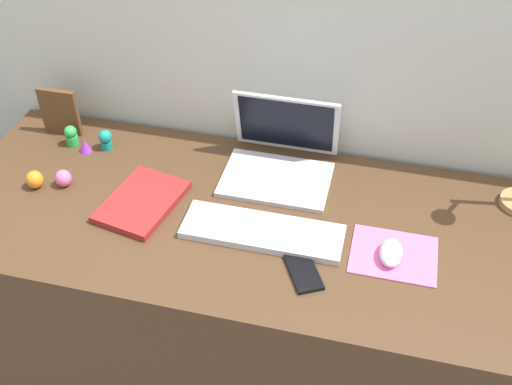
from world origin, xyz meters
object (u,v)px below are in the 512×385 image
object	(u,v)px
cell_phone	(303,271)
toy_figurine_green	(71,135)
laptop	(281,154)
notebook_pad	(142,202)
keyboard	(262,232)
mouse	(391,253)
toy_figurine_purple	(85,146)
toy_figurine_teal	(105,139)
picture_frame	(60,112)
toy_figurine_orange	(35,180)
toy_figurine_pink	(63,178)

from	to	relation	value
cell_phone	toy_figurine_green	size ratio (longest dim) A/B	1.98
laptop	notebook_pad	size ratio (longest dim) A/B	1.25
notebook_pad	keyboard	bearing A→B (deg)	5.28
mouse	toy_figurine_green	world-z (taller)	toy_figurine_green
toy_figurine_purple	toy_figurine_teal	distance (m)	0.06
mouse	picture_frame	world-z (taller)	picture_frame
picture_frame	toy_figurine_orange	size ratio (longest dim) A/B	2.90
notebook_pad	toy_figurine_pink	bearing A→B (deg)	-174.82
toy_figurine_pink	toy_figurine_purple	bearing A→B (deg)	94.64
keyboard	picture_frame	size ratio (longest dim) A/B	2.73
notebook_pad	toy_figurine_purple	world-z (taller)	toy_figurine_purple
picture_frame	toy_figurine_green	bearing A→B (deg)	-43.15
laptop	mouse	distance (m)	0.44
cell_phone	toy_figurine_pink	xyz separation A→B (m)	(-0.71, 0.16, 0.02)
keyboard	toy_figurine_teal	bearing A→B (deg)	155.24
toy_figurine_orange	cell_phone	bearing A→B (deg)	-10.05
cell_phone	notebook_pad	size ratio (longest dim) A/B	0.53
toy_figurine_green	toy_figurine_teal	world-z (taller)	toy_figurine_green
toy_figurine_purple	toy_figurine_green	size ratio (longest dim) A/B	0.64
notebook_pad	picture_frame	world-z (taller)	picture_frame
toy_figurine_green	toy_figurine_pink	xyz separation A→B (m)	(0.07, -0.18, -0.01)
picture_frame	toy_figurine_teal	distance (m)	0.17
laptop	toy_figurine_pink	xyz separation A→B (m)	(-0.57, -0.21, -0.03)
toy_figurine_orange	toy_figurine_pink	xyz separation A→B (m)	(0.07, 0.03, -0.00)
toy_figurine_pink	cell_phone	bearing A→B (deg)	-13.05
laptop	toy_figurine_orange	xyz separation A→B (m)	(-0.64, -0.24, -0.03)
mouse	notebook_pad	world-z (taller)	mouse
toy_figurine_orange	toy_figurine_pink	distance (m)	0.08
keyboard	cell_phone	size ratio (longest dim) A/B	3.20
cell_phone	toy_figurine_pink	bearing A→B (deg)	138.65
toy_figurine_purple	toy_figurine_pink	size ratio (longest dim) A/B	0.83
toy_figurine_purple	toy_figurine_green	bearing A→B (deg)	156.49
keyboard	mouse	bearing A→B (deg)	-1.26
toy_figurine_purple	toy_figurine_orange	bearing A→B (deg)	-107.97
toy_figurine_orange	toy_figurine_purple	size ratio (longest dim) A/B	1.26
cell_phone	toy_figurine_orange	distance (m)	0.79
cell_phone	toy_figurine_teal	xyz separation A→B (m)	(-0.66, 0.35, 0.03)
keyboard	toy_figurine_pink	distance (m)	0.58
notebook_pad	toy_figurine_pink	xyz separation A→B (m)	(-0.24, 0.03, 0.01)
keyboard	toy_figurine_purple	world-z (taller)	toy_figurine_purple
keyboard	toy_figurine_orange	world-z (taller)	toy_figurine_orange
laptop	mouse	world-z (taller)	laptop
laptop	notebook_pad	world-z (taller)	laptop
mouse	picture_frame	distance (m)	1.07
toy_figurine_teal	toy_figurine_pink	bearing A→B (deg)	-102.67
mouse	notebook_pad	bearing A→B (deg)	176.38
keyboard	mouse	distance (m)	0.32
notebook_pad	toy_figurine_pink	world-z (taller)	toy_figurine_pink
mouse	toy_figurine_teal	distance (m)	0.90
laptop	notebook_pad	bearing A→B (deg)	-144.09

